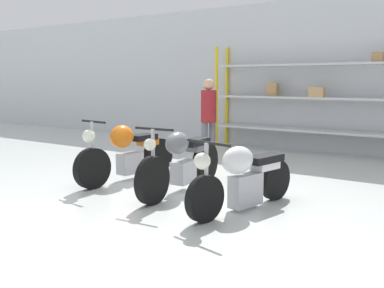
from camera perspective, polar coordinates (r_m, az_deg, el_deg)
ground_plane at (r=6.51m, az=-1.97°, el=-6.54°), size 30.00×30.00×0.00m
back_wall at (r=10.80m, az=13.99°, el=8.82°), size 30.00×0.08×3.60m
shelving_rack at (r=10.28m, az=16.00°, el=6.06°), size 5.01×0.63×2.53m
motorcycle_orange at (r=7.30m, az=-8.67°, el=-1.15°), size 0.55×2.13×1.07m
motorcycle_grey at (r=6.48m, az=-1.37°, el=-2.36°), size 0.62×2.20×1.05m
motorcycle_white at (r=5.62m, az=6.85°, el=-4.32°), size 0.77×1.98×0.98m
person_browsing at (r=8.81m, az=2.23°, el=4.09°), size 0.44×0.44×1.72m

